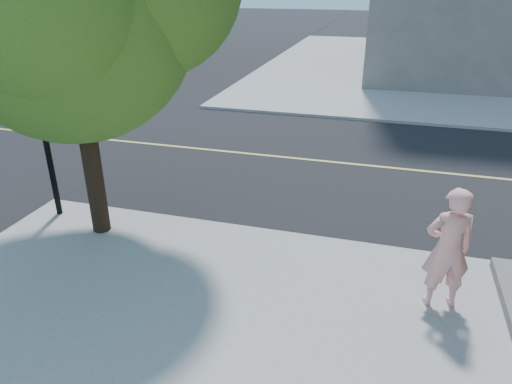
% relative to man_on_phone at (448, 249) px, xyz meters
% --- Properties ---
extents(ground, '(140.00, 140.00, 0.00)m').
position_rel_man_on_phone_xyz_m(ground, '(-7.43, 1.59, -1.13)').
color(ground, black).
rests_on(ground, ground).
extents(road_ew, '(140.00, 9.00, 0.01)m').
position_rel_man_on_phone_xyz_m(road_ew, '(-7.43, 6.09, -1.13)').
color(road_ew, black).
rests_on(road_ew, ground).
extents(man_on_phone, '(0.83, 0.64, 2.02)m').
position_rel_man_on_phone_xyz_m(man_on_phone, '(0.00, 0.00, 0.00)').
color(man_on_phone, '#FCAAA3').
rests_on(man_on_phone, sidewalk_se).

